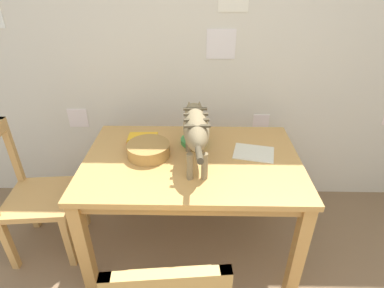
# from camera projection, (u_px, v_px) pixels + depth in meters

# --- Properties ---
(wall_rear) EXTENTS (4.54, 0.11, 2.50)m
(wall_rear) POSITION_uv_depth(u_px,v_px,m) (203.00, 46.00, 2.19)
(wall_rear) COLOR silver
(wall_rear) RESTS_ON ground_plane
(dining_table) EXTENTS (1.31, 0.85, 0.73)m
(dining_table) POSITION_uv_depth(u_px,v_px,m) (192.00, 170.00, 1.93)
(dining_table) COLOR tan
(dining_table) RESTS_ON ground_plane
(cat) EXTENTS (0.17, 0.70, 0.32)m
(cat) POSITION_uv_depth(u_px,v_px,m) (196.00, 128.00, 1.74)
(cat) COLOR #827151
(cat) RESTS_ON dining_table
(saucer_bowl) EXTENTS (0.18, 0.18, 0.03)m
(saucer_bowl) POSITION_uv_depth(u_px,v_px,m) (194.00, 141.00, 2.04)
(saucer_bowl) COLOR green
(saucer_bowl) RESTS_ON dining_table
(coffee_mug) EXTENTS (0.12, 0.08, 0.09)m
(coffee_mug) POSITION_uv_depth(u_px,v_px,m) (195.00, 133.00, 2.01)
(coffee_mug) COLOR red
(coffee_mug) RESTS_ON saucer_bowl
(magazine) EXTENTS (0.28, 0.24, 0.01)m
(magazine) POSITION_uv_depth(u_px,v_px,m) (254.00, 153.00, 1.93)
(magazine) COLOR silver
(magazine) RESTS_ON dining_table
(book_stack) EXTENTS (0.20, 0.13, 0.05)m
(book_stack) POSITION_uv_depth(u_px,v_px,m) (142.00, 139.00, 2.03)
(book_stack) COLOR #D93C34
(book_stack) RESTS_ON dining_table
(wicker_basket) EXTENTS (0.26, 0.26, 0.08)m
(wicker_basket) POSITION_uv_depth(u_px,v_px,m) (148.00, 150.00, 1.89)
(wicker_basket) COLOR #A87D40
(wicker_basket) RESTS_ON dining_table
(wooden_chair_far) EXTENTS (0.45, 0.45, 0.92)m
(wooden_chair_far) POSITION_uv_depth(u_px,v_px,m) (33.00, 195.00, 2.02)
(wooden_chair_far) COLOR tan
(wooden_chair_far) RESTS_ON ground_plane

